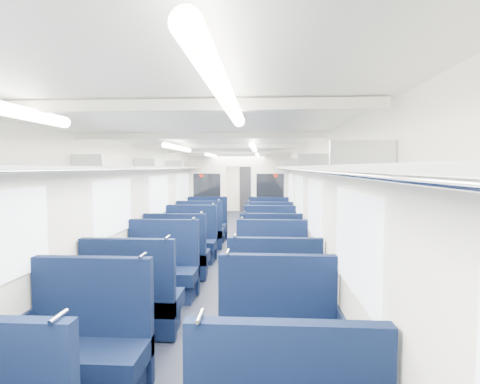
{
  "coord_description": "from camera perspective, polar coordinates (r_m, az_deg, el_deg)",
  "views": [
    {
      "loc": [
        0.7,
        -8.05,
        1.98
      ],
      "look_at": [
        -0.02,
        3.4,
        1.23
      ],
      "focal_mm": 28.54,
      "sensor_mm": 36.0,
      "label": 1
    }
  ],
  "objects": [
    {
      "name": "luggage_rack_left",
      "position": [
        8.28,
        -9.82,
        3.65
      ],
      "size": [
        0.36,
        17.4,
        0.18
      ],
      "color": "#B2B5BA",
      "rests_on": "wall_left"
    },
    {
      "name": "bulkhead",
      "position": [
        10.57,
        -0.23,
        -0.31
      ],
      "size": [
        2.8,
        0.1,
        2.35
      ],
      "color": "silver",
      "rests_on": "floor"
    },
    {
      "name": "seat_9",
      "position": [
        4.74,
        5.11,
        -16.1
      ],
      "size": [
        1.08,
        0.6,
        1.21
      ],
      "color": "#0A1634",
      "rests_on": "floor"
    },
    {
      "name": "ceiling",
      "position": [
        8.09,
        -1.41,
        6.37
      ],
      "size": [
        2.8,
        18.0,
        0.01
      ],
      "primitive_type": "cube",
      "color": "white",
      "rests_on": "wall_left"
    },
    {
      "name": "ceiling_fittings",
      "position": [
        7.83,
        -1.57,
        6.02
      ],
      "size": [
        2.7,
        16.06,
        0.11
      ],
      "color": "silver",
      "rests_on": "ceiling"
    },
    {
      "name": "seat_17",
      "position": [
        9.05,
        4.37,
        -6.49
      ],
      "size": [
        1.08,
        0.6,
        1.21
      ],
      "color": "#0A1634",
      "rests_on": "floor"
    },
    {
      "name": "seat_8",
      "position": [
        4.84,
        -15.71,
        -15.8
      ],
      "size": [
        1.08,
        0.6,
        1.21
      ],
      "color": "#0A1634",
      "rests_on": "floor"
    },
    {
      "name": "floor",
      "position": [
        8.32,
        -1.38,
        -10.01
      ],
      "size": [
        2.8,
        18.0,
        0.01
      ],
      "primitive_type": "cube",
      "color": "black",
      "rests_on": "ground"
    },
    {
      "name": "seat_6",
      "position": [
        3.83,
        -21.98,
        -21.35
      ],
      "size": [
        1.08,
        0.6,
        1.21
      ],
      "color": "#0A1634",
      "rests_on": "floor"
    },
    {
      "name": "wall_left",
      "position": [
        8.36,
        -11.0,
        -1.84
      ],
      "size": [
        0.02,
        18.0,
        2.35
      ],
      "primitive_type": "cube",
      "color": "silver",
      "rests_on": "floor"
    },
    {
      "name": "seat_11",
      "position": [
        5.87,
        4.8,
        -12.15
      ],
      "size": [
        1.08,
        0.6,
        1.21
      ],
      "color": "#0A1634",
      "rests_on": "floor"
    },
    {
      "name": "dado_right",
      "position": [
        8.24,
        8.34,
        -7.69
      ],
      "size": [
        0.03,
        17.9,
        0.7
      ],
      "primitive_type": "cube",
      "color": "black",
      "rests_on": "floor"
    },
    {
      "name": "seat_18",
      "position": [
        10.32,
        -5.02,
        -5.23
      ],
      "size": [
        1.08,
        0.6,
        1.21
      ],
      "color": "#0A1634",
      "rests_on": "floor"
    },
    {
      "name": "windows",
      "position": [
        7.65,
        -1.69,
        -0.45
      ],
      "size": [
        2.78,
        15.6,
        0.75
      ],
      "color": "white",
      "rests_on": "wall_left"
    },
    {
      "name": "luggage_rack_right",
      "position": [
        8.07,
        7.23,
        3.68
      ],
      "size": [
        0.36,
        17.4,
        0.18
      ],
      "color": "#B2B5BA",
      "rests_on": "wall_right"
    },
    {
      "name": "seat_19",
      "position": [
        10.19,
        4.28,
        -5.34
      ],
      "size": [
        1.08,
        0.6,
        1.21
      ],
      "color": "#0A1634",
      "rests_on": "floor"
    },
    {
      "name": "seat_13",
      "position": [
        6.92,
        4.61,
        -9.7
      ],
      "size": [
        1.08,
        0.6,
        1.21
      ],
      "color": "#0A1634",
      "rests_on": "floor"
    },
    {
      "name": "seat_16",
      "position": [
        9.35,
        -5.93,
        -6.17
      ],
      "size": [
        1.08,
        0.6,
        1.21
      ],
      "color": "#0A1634",
      "rests_on": "floor"
    },
    {
      "name": "end_door",
      "position": [
        17.03,
        1.22,
        0.45
      ],
      "size": [
        0.75,
        0.06,
        2.0
      ],
      "primitive_type": "cube",
      "color": "black",
      "rests_on": "floor"
    },
    {
      "name": "seat_12",
      "position": [
        6.96,
        -9.37,
        -9.66
      ],
      "size": [
        1.08,
        0.6,
        1.21
      ],
      "color": "#0A1634",
      "rests_on": "floor"
    },
    {
      "name": "seat_14",
      "position": [
        8.12,
        -7.43,
        -7.7
      ],
      "size": [
        1.08,
        0.6,
        1.21
      ],
      "color": "#0A1634",
      "rests_on": "floor"
    },
    {
      "name": "seat_10",
      "position": [
        6.0,
        -11.61,
        -11.88
      ],
      "size": [
        1.08,
        0.6,
        1.21
      ],
      "color": "#0A1634",
      "rests_on": "floor"
    },
    {
      "name": "wall_right",
      "position": [
        8.12,
        8.5,
        -1.98
      ],
      "size": [
        0.02,
        18.0,
        2.35
      ],
      "primitive_type": "cube",
      "color": "silver",
      "rests_on": "floor"
    },
    {
      "name": "seat_7",
      "position": [
        3.68,
        5.62,
        -22.13
      ],
      "size": [
        1.08,
        0.6,
        1.21
      ],
      "color": "#0A1634",
      "rests_on": "floor"
    },
    {
      "name": "seat_15",
      "position": [
        7.95,
        4.47,
        -7.93
      ],
      "size": [
        1.08,
        0.6,
        1.21
      ],
      "color": "#0A1634",
      "rests_on": "floor"
    },
    {
      "name": "dado_left",
      "position": [
        8.48,
        -10.83,
        -7.4
      ],
      "size": [
        0.03,
        17.9,
        0.7
      ],
      "primitive_type": "cube",
      "color": "black",
      "rests_on": "floor"
    },
    {
      "name": "wall_far",
      "position": [
        17.08,
        1.23,
        1.05
      ],
      "size": [
        2.8,
        0.02,
        2.35
      ],
      "primitive_type": "cube",
      "color": "silver",
      "rests_on": "floor"
    }
  ]
}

